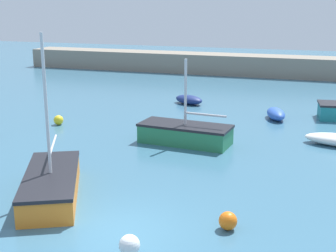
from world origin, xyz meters
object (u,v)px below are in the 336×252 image
object	(u,v)px
sailboat_tall_mast	(51,184)
sailboat_short_mast	(185,133)
dinghy_near_pier	(189,100)
mooring_buoy_yellow	(58,120)
fishing_dinghy_green	(276,114)
mooring_buoy_orange	(228,221)
mooring_buoy_white	(129,245)

from	to	relation	value
sailboat_tall_mast	sailboat_short_mast	world-z (taller)	sailboat_tall_mast
sailboat_tall_mast	sailboat_short_mast	xyz separation A→B (m)	(2.56, 7.87, 0.01)
dinghy_near_pier	sailboat_short_mast	bearing A→B (deg)	-49.44
mooring_buoy_yellow	dinghy_near_pier	bearing A→B (deg)	55.42
sailboat_short_mast	mooring_buoy_yellow	world-z (taller)	sailboat_short_mast
fishing_dinghy_green	sailboat_tall_mast	world-z (taller)	sailboat_tall_mast
fishing_dinghy_green	sailboat_tall_mast	size ratio (longest dim) A/B	0.42
sailboat_tall_mast	mooring_buoy_orange	distance (m)	6.45
sailboat_tall_mast	mooring_buoy_white	distance (m)	5.02
sailboat_short_mast	fishing_dinghy_green	bearing A→B (deg)	-114.81
sailboat_tall_mast	mooring_buoy_yellow	size ratio (longest dim) A/B	10.57
fishing_dinghy_green	mooring_buoy_white	world-z (taller)	fishing_dinghy_green
mooring_buoy_white	mooring_buoy_orange	world-z (taller)	mooring_buoy_white
mooring_buoy_white	mooring_buoy_yellow	xyz separation A→B (m)	(-9.49, 11.75, -0.02)
sailboat_tall_mast	mooring_buoy_white	world-z (taller)	sailboat_tall_mast
fishing_dinghy_green	mooring_buoy_white	xyz separation A→B (m)	(-2.04, -17.09, -0.03)
fishing_dinghy_green	dinghy_near_pier	world-z (taller)	fishing_dinghy_green
sailboat_short_mast	mooring_buoy_white	bearing A→B (deg)	103.45
mooring_buoy_orange	sailboat_short_mast	bearing A→B (deg)	115.10
mooring_buoy_white	fishing_dinghy_green	bearing A→B (deg)	83.20
sailboat_tall_mast	dinghy_near_pier	bearing A→B (deg)	152.44
fishing_dinghy_green	dinghy_near_pier	bearing A→B (deg)	-131.13
mooring_buoy_white	mooring_buoy_orange	size ratio (longest dim) A/B	1.03
dinghy_near_pier	mooring_buoy_white	distance (m)	20.01
mooring_buoy_white	mooring_buoy_orange	xyz separation A→B (m)	(2.24, 2.34, -0.01)
sailboat_short_mast	dinghy_near_pier	bearing A→B (deg)	-69.99
fishing_dinghy_green	mooring_buoy_white	size ratio (longest dim) A/B	4.10
dinghy_near_pier	mooring_buoy_yellow	distance (m)	9.52
sailboat_tall_mast	sailboat_short_mast	distance (m)	8.27
mooring_buoy_yellow	mooring_buoy_orange	world-z (taller)	mooring_buoy_orange
fishing_dinghy_green	dinghy_near_pier	size ratio (longest dim) A/B	0.98
mooring_buoy_white	dinghy_near_pier	bearing A→B (deg)	101.78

